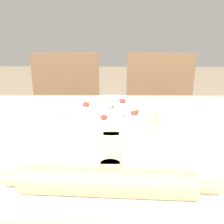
{
  "coord_description": "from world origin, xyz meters",
  "views": [
    {
      "loc": [
        -0.0,
        -0.75,
        1.11
      ],
      "look_at": [
        -0.01,
        0.1,
        0.8
      ],
      "focal_mm": 45.0,
      "sensor_mm": 36.0,
      "label": 1
    }
  ],
  "objects_px": {
    "rolling_pin": "(108,183)",
    "chair_right": "(159,121)",
    "pizza": "(112,110)",
    "pizza_peel": "(112,118)",
    "chair_left": "(67,121)"
  },
  "relations": [
    {
      "from": "chair_left",
      "to": "pizza_peel",
      "type": "bearing_deg",
      "value": -72.1
    },
    {
      "from": "chair_left",
      "to": "chair_right",
      "type": "height_order",
      "value": "same"
    },
    {
      "from": "pizza_peel",
      "to": "rolling_pin",
      "type": "height_order",
      "value": "rolling_pin"
    },
    {
      "from": "chair_right",
      "to": "rolling_pin",
      "type": "bearing_deg",
      "value": -99.05
    },
    {
      "from": "pizza",
      "to": "chair_right",
      "type": "bearing_deg",
      "value": 66.82
    },
    {
      "from": "pizza",
      "to": "pizza_peel",
      "type": "bearing_deg",
      "value": -89.99
    },
    {
      "from": "rolling_pin",
      "to": "chair_left",
      "type": "height_order",
      "value": "chair_left"
    },
    {
      "from": "chair_left",
      "to": "chair_right",
      "type": "distance_m",
      "value": 0.52
    },
    {
      "from": "chair_left",
      "to": "chair_right",
      "type": "bearing_deg",
      "value": -4.77
    },
    {
      "from": "pizza_peel",
      "to": "chair_left",
      "type": "bearing_deg",
      "value": 112.65
    },
    {
      "from": "rolling_pin",
      "to": "chair_right",
      "type": "height_order",
      "value": "chair_right"
    },
    {
      "from": "chair_right",
      "to": "chair_left",
      "type": "bearing_deg",
      "value": -174.65
    },
    {
      "from": "rolling_pin",
      "to": "chair_left",
      "type": "relative_size",
      "value": 0.49
    },
    {
      "from": "pizza_peel",
      "to": "pizza",
      "type": "bearing_deg",
      "value": 90.01
    },
    {
      "from": "pizza",
      "to": "rolling_pin",
      "type": "bearing_deg",
      "value": -90.54
    }
  ]
}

